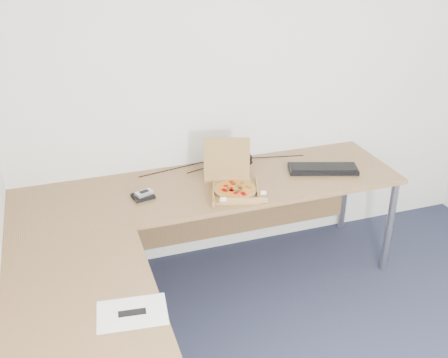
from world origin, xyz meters
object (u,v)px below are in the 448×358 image
object	(u,v)px
drinking_glass	(235,159)
wallet	(143,196)
desk	(178,231)
keyboard	(323,169)
pizza_box	(234,187)

from	to	relation	value
drinking_glass	wallet	bearing A→B (deg)	-161.79
drinking_glass	desk	bearing A→B (deg)	-132.22
desk	keyboard	bearing A→B (deg)	18.92
wallet	drinking_glass	bearing A→B (deg)	6.99
desk	pizza_box	xyz separation A→B (m)	(0.44, 0.28, 0.07)
pizza_box	drinking_glass	bearing A→B (deg)	87.80
pizza_box	keyboard	world-z (taller)	pizza_box
pizza_box	drinking_glass	world-z (taller)	pizza_box
desk	keyboard	world-z (taller)	keyboard
drinking_glass	keyboard	world-z (taller)	drinking_glass
drinking_glass	keyboard	bearing A→B (deg)	-23.66
pizza_box	wallet	bearing A→B (deg)	-172.76
desk	wallet	bearing A→B (deg)	107.22
desk	pizza_box	size ratio (longest dim) A/B	7.29
drinking_glass	wallet	distance (m)	0.72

